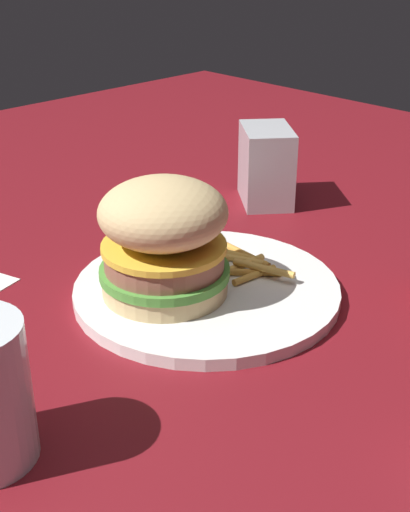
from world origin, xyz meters
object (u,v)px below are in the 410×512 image
object	(u,v)px
fries_pile	(244,263)
napkin_dispenser	(266,165)
sandwich	(164,238)
plate	(205,289)

from	to	relation	value
fries_pile	napkin_dispenser	bearing A→B (deg)	125.58
sandwich	napkin_dispenser	bearing A→B (deg)	112.05
sandwich	fries_pile	bearing A→B (deg)	79.26
sandwich	napkin_dispenser	world-z (taller)	sandwich
fries_pile	napkin_dispenser	distance (m)	0.22
sandwich	napkin_dispenser	xyz separation A→B (m)	(-0.11, 0.27, -0.02)
sandwich	fries_pile	world-z (taller)	sandwich
plate	sandwich	bearing A→B (deg)	-111.03
sandwich	napkin_dispenser	size ratio (longest dim) A/B	1.27
napkin_dispenser	fries_pile	bearing A→B (deg)	164.58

